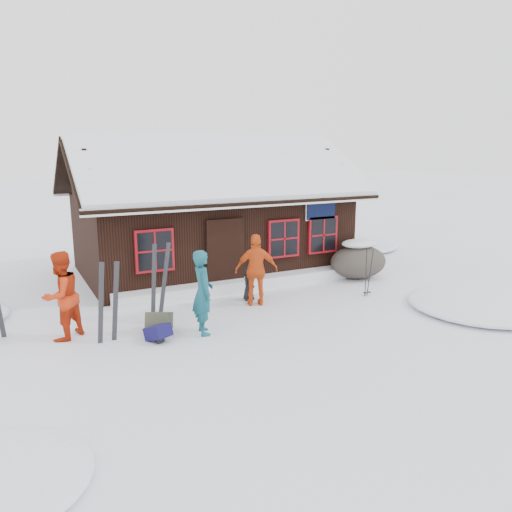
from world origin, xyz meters
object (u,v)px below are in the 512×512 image
object	(u,v)px
skier_orange_right	(256,270)
skier_crouched	(249,283)
backpack_blue	(158,335)
skier_teal	(203,292)
backpack_olive	(160,324)
skier_orange_left	(61,296)
ski_poles	(368,273)
ski_pair_left	(108,303)
boulder	(358,261)

from	to	relation	value
skier_orange_right	skier_crouched	world-z (taller)	skier_orange_right
backpack_blue	skier_crouched	bearing A→B (deg)	6.93
skier_orange_right	skier_teal	bearing A→B (deg)	53.99
backpack_blue	backpack_olive	size ratio (longest dim) A/B	0.77
skier_orange_left	backpack_olive	xyz separation A→B (m)	(1.92, -0.55, -0.77)
backpack_blue	backpack_olive	bearing A→B (deg)	47.15
ski_poles	backpack_olive	distance (m)	5.91
skier_teal	skier_orange_right	world-z (taller)	skier_teal
skier_teal	ski_pair_left	world-z (taller)	skier_teal
skier_orange_left	backpack_blue	size ratio (longest dim) A/B	3.77
boulder	backpack_olive	bearing A→B (deg)	-165.69
skier_orange_right	ski_pair_left	size ratio (longest dim) A/B	1.06
backpack_blue	backpack_olive	world-z (taller)	backpack_olive
ski_pair_left	ski_poles	distance (m)	6.97
skier_orange_left	ski_poles	distance (m)	7.83
skier_orange_right	skier_crouched	size ratio (longest dim) A/B	1.99
skier_teal	ski_pair_left	xyz separation A→B (m)	(-1.91, 0.47, -0.10)
skier_orange_left	skier_orange_right	world-z (taller)	skier_orange_left
skier_orange_left	skier_crouched	distance (m)	4.79
skier_teal	skier_orange_left	xyz separation A→B (m)	(-2.75, 1.06, 0.02)
boulder	backpack_olive	xyz separation A→B (m)	(-6.87, -1.75, -0.37)
boulder	skier_teal	bearing A→B (deg)	-159.44
boulder	backpack_blue	world-z (taller)	boulder
backpack_olive	skier_teal	bearing A→B (deg)	-3.05
skier_orange_right	boulder	distance (m)	4.22
ski_poles	backpack_blue	distance (m)	6.13
skier_orange_left	backpack_blue	xyz separation A→B (m)	(1.73, -1.06, -0.81)
boulder	ski_pair_left	size ratio (longest dim) A/B	1.06
skier_orange_left	boulder	world-z (taller)	skier_orange_left
skier_crouched	backpack_olive	size ratio (longest dim) A/B	1.43
skier_crouched	ski_pair_left	xyz separation A→B (m)	(-3.88, -1.26, 0.36)
ski_poles	backpack_blue	world-z (taller)	ski_poles
skier_orange_right	ski_pair_left	world-z (taller)	skier_orange_right
skier_teal	skier_crouched	world-z (taller)	skier_teal
skier_orange_left	ski_pair_left	xyz separation A→B (m)	(0.84, -0.59, -0.12)
ski_poles	ski_pair_left	bearing A→B (deg)	-178.68
backpack_olive	ski_poles	bearing A→B (deg)	29.46
skier_teal	ski_pair_left	size ratio (longest dim) A/B	1.06
skier_orange_left	skier_orange_right	distance (m)	4.71
skier_orange_right	boulder	world-z (taller)	skier_orange_right
skier_crouched	ski_pair_left	distance (m)	4.09
skier_orange_left	ski_poles	bearing A→B (deg)	138.13
skier_orange_left	backpack_blue	distance (m)	2.19
skier_orange_left	ski_poles	world-z (taller)	skier_orange_left
ski_poles	backpack_blue	bearing A→B (deg)	-174.11
skier_teal	ski_poles	bearing A→B (deg)	-74.72
ski_poles	backpack_blue	size ratio (longest dim) A/B	2.67
skier_teal	backpack_blue	xyz separation A→B (m)	(-1.02, -0.00, -0.79)
boulder	ski_poles	world-z (taller)	ski_poles
ski_poles	backpack_olive	size ratio (longest dim) A/B	2.05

